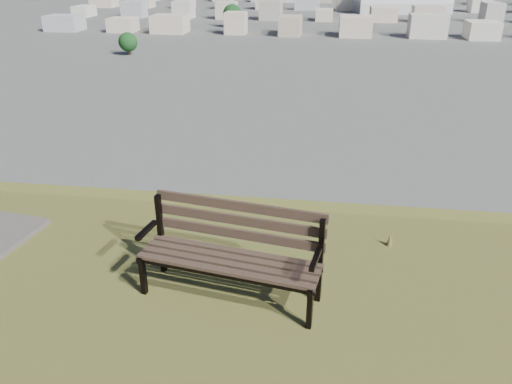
# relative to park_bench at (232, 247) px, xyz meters

# --- Properties ---
(park_bench) EXTENTS (1.96, 0.91, 0.99)m
(park_bench) POSITION_rel_park_bench_xyz_m (0.00, 0.00, 0.00)
(park_bench) COLOR #423226
(park_bench) RESTS_ON hilltop_mesa
(arena) EXTENTS (51.41, 28.18, 20.57)m
(arena) POSITION_rel_park_bench_xyz_m (38.92, 289.60, -20.71)
(arena) COLOR beige
(arena) RESTS_ON ground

